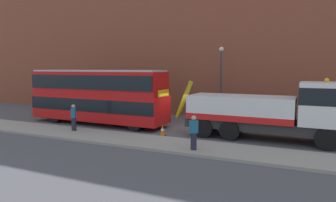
% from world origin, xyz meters
% --- Properties ---
extents(ground_plane, '(120.00, 120.00, 0.00)m').
position_xyz_m(ground_plane, '(0.00, 0.00, 0.00)').
color(ground_plane, '#4C4C51').
extents(near_kerb, '(60.00, 2.80, 0.15)m').
position_xyz_m(near_kerb, '(0.00, -4.20, 0.07)').
color(near_kerb, gray).
rests_on(near_kerb, ground_plane).
extents(building_facade, '(60.00, 1.50, 16.00)m').
position_xyz_m(building_facade, '(0.00, 6.49, 8.07)').
color(building_facade, brown).
rests_on(building_facade, ground_plane).
extents(recovery_tow_truck, '(10.17, 2.82, 3.67)m').
position_xyz_m(recovery_tow_truck, '(5.94, -0.59, 1.76)').
color(recovery_tow_truck, '#2D2D2D').
rests_on(recovery_tow_truck, ground_plane).
extents(double_decker_bus, '(11.09, 2.77, 4.06)m').
position_xyz_m(double_decker_bus, '(-6.46, -0.58, 2.23)').
color(double_decker_bus, red).
rests_on(double_decker_bus, ground_plane).
extents(pedestrian_onlooker, '(0.42, 0.48, 1.71)m').
position_xyz_m(pedestrian_onlooker, '(-5.92, -3.78, 0.99)').
color(pedestrian_onlooker, '#232333').
rests_on(pedestrian_onlooker, near_kerb).
extents(pedestrian_bystander, '(0.48, 0.43, 1.71)m').
position_xyz_m(pedestrian_bystander, '(2.68, -4.89, 0.99)').
color(pedestrian_bystander, '#232333').
rests_on(pedestrian_bystander, near_kerb).
extents(traffic_cone_near_bus, '(0.36, 0.36, 0.72)m').
position_xyz_m(traffic_cone_near_bus, '(-0.26, -2.28, 0.34)').
color(traffic_cone_near_bus, orange).
rests_on(traffic_cone_near_bus, ground_plane).
extents(street_lamp, '(0.36, 0.36, 5.83)m').
position_xyz_m(street_lamp, '(1.69, 4.30, 3.47)').
color(street_lamp, '#38383D').
rests_on(street_lamp, ground_plane).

